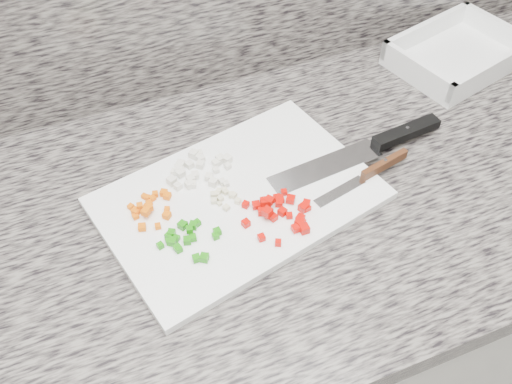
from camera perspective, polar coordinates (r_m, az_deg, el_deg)
cabinet at (r=1.26m, az=-2.56°, el=-15.72°), size 3.92×0.62×0.86m
countertop at (r=0.87m, az=-3.54°, el=-2.69°), size 3.96×0.64×0.04m
cutting_board at (r=0.86m, az=-1.73°, el=-0.64°), size 0.45×0.35×0.01m
carrot_pile at (r=0.85m, az=-10.59°, el=-1.54°), size 0.07×0.07×0.02m
onion_pile at (r=0.89m, az=-5.85°, el=2.20°), size 0.11×0.09×0.01m
green_pepper_pile at (r=0.81m, az=-6.89°, el=-4.63°), size 0.09×0.08×0.02m
red_pepper_pile at (r=0.83m, az=2.55°, el=-2.01°), size 0.11×0.09×0.02m
garlic_pile at (r=0.85m, az=-3.20°, el=-0.47°), size 0.04×0.05×0.01m
chef_knife at (r=0.95m, az=12.24°, el=4.76°), size 0.32×0.06×0.02m
paring_knife at (r=0.90m, az=11.66°, el=2.07°), size 0.18×0.05×0.02m
tray at (r=1.19m, az=19.42°, el=12.77°), size 0.28×0.23×0.05m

